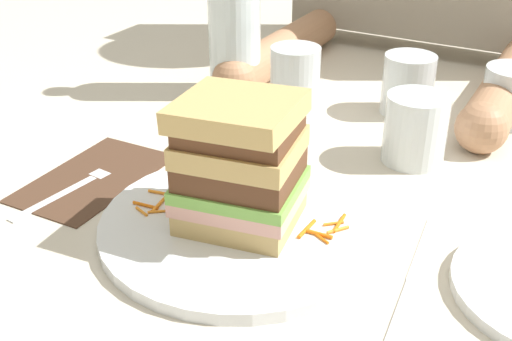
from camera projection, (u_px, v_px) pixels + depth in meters
The scene contains 24 objects.
ground_plane at pixel (246, 219), 0.65m from camera, with size 3.00×3.00×0.00m, color beige.
main_plate at pixel (241, 225), 0.63m from camera, with size 0.27×0.27×0.01m, color white.
sandwich at pixel (240, 163), 0.60m from camera, with size 0.12×0.11×0.13m.
carrot_shred_0 at pixel (161, 193), 0.67m from camera, with size 0.00×0.00×0.03m, color orange.
carrot_shred_1 at pixel (161, 211), 0.64m from camera, with size 0.00×0.00×0.03m, color orange.
carrot_shred_2 at pixel (146, 205), 0.65m from camera, with size 0.00×0.00×0.03m, color orange.
carrot_shred_3 at pixel (179, 198), 0.66m from camera, with size 0.00×0.00×0.03m, color orange.
carrot_shred_4 at pixel (159, 204), 0.65m from camera, with size 0.00×0.00×0.03m, color orange.
carrot_shred_5 at pixel (142, 211), 0.64m from camera, with size 0.00×0.00×0.02m, color orange.
carrot_shred_6 at pixel (175, 209), 0.64m from camera, with size 0.00×0.00×0.03m, color orange.
carrot_shred_7 at pixel (334, 223), 0.62m from camera, with size 0.00×0.00×0.02m, color orange.
carrot_shred_8 at pixel (319, 234), 0.60m from camera, with size 0.00×0.00×0.03m, color orange.
carrot_shred_9 at pixel (322, 238), 0.60m from camera, with size 0.00×0.00×0.02m, color orange.
carrot_shred_10 at pixel (307, 229), 0.61m from camera, with size 0.00×0.00×0.03m, color orange.
carrot_shred_11 at pixel (338, 230), 0.61m from camera, with size 0.00×0.00×0.02m, color orange.
carrot_shred_12 at pixel (339, 223), 0.62m from camera, with size 0.00×0.00×0.03m, color orange.
napkin_dark at pixel (94, 177), 0.72m from camera, with size 0.11×0.18×0.00m, color #4C3323.
fork at pixel (78, 183), 0.71m from camera, with size 0.03×0.17×0.00m.
knife at pixel (415, 282), 0.56m from camera, with size 0.03×0.20×0.00m.
juice_glass at pixel (415, 132), 0.75m from camera, with size 0.07×0.07×0.08m.
water_bottle at pixel (234, 1), 0.89m from camera, with size 0.07×0.07×0.29m.
empty_tumbler_0 at pixel (408, 84), 0.87m from camera, with size 0.07×0.07×0.08m, color silver.
empty_tumbler_1 at pixel (295, 84), 0.85m from camera, with size 0.06×0.06×0.10m, color silver.
empty_tumbler_2 at pixel (512, 95), 0.84m from camera, with size 0.08×0.08×0.07m, color silver.
Camera 1 is at (0.27, -0.48, 0.35)m, focal length 45.74 mm.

